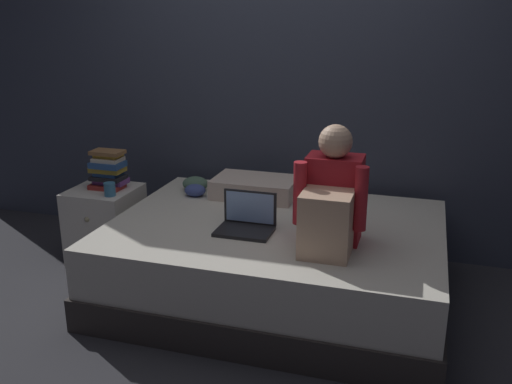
% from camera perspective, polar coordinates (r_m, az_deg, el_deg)
% --- Properties ---
extents(ground_plane, '(8.00, 8.00, 0.00)m').
position_cam_1_polar(ground_plane, '(3.41, -2.70, -12.26)').
color(ground_plane, '#2D2D33').
extents(wall_back, '(5.60, 0.10, 2.70)m').
position_cam_1_polar(wall_back, '(4.11, 2.77, 12.83)').
color(wall_back, '#383D4C').
rests_on(wall_back, ground_plane).
extents(bed, '(2.00, 1.50, 0.49)m').
position_cam_1_polar(bed, '(3.50, 2.01, -6.94)').
color(bed, '#332D2B').
rests_on(bed, ground_plane).
extents(nightstand, '(0.44, 0.46, 0.53)m').
position_cam_1_polar(nightstand, '(4.14, -14.96, -3.19)').
color(nightstand, beige).
rests_on(nightstand, ground_plane).
extents(person_sitting, '(0.39, 0.44, 0.66)m').
position_cam_1_polar(person_sitting, '(3.02, 7.63, -0.98)').
color(person_sitting, '#B21E28').
rests_on(person_sitting, bed).
extents(laptop, '(0.32, 0.23, 0.22)m').
position_cam_1_polar(laptop, '(3.26, -0.96, -3.00)').
color(laptop, black).
rests_on(laptop, bed).
extents(pillow, '(0.56, 0.36, 0.13)m').
position_cam_1_polar(pillow, '(3.86, -0.08, 0.48)').
color(pillow, beige).
rests_on(pillow, bed).
extents(book_stack, '(0.24, 0.17, 0.27)m').
position_cam_1_polar(book_stack, '(4.03, -14.75, 2.18)').
color(book_stack, '#9E2D28').
rests_on(book_stack, nightstand).
extents(mug, '(0.08, 0.08, 0.09)m').
position_cam_1_polar(mug, '(3.88, -14.60, 0.27)').
color(mug, teal).
rests_on(mug, nightstand).
extents(clothes_pile, '(0.21, 0.25, 0.10)m').
position_cam_1_polar(clothes_pile, '(3.97, -6.18, 0.61)').
color(clothes_pile, '#4C6B56').
rests_on(clothes_pile, bed).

